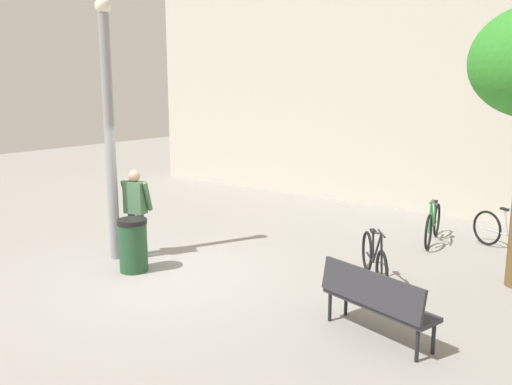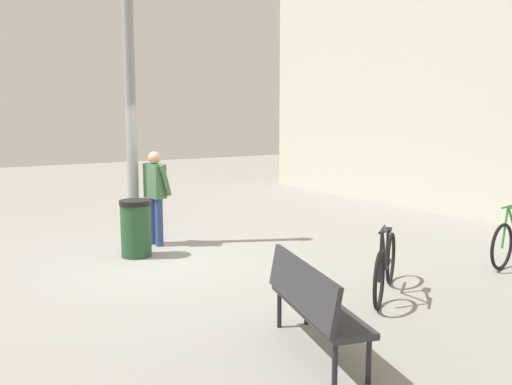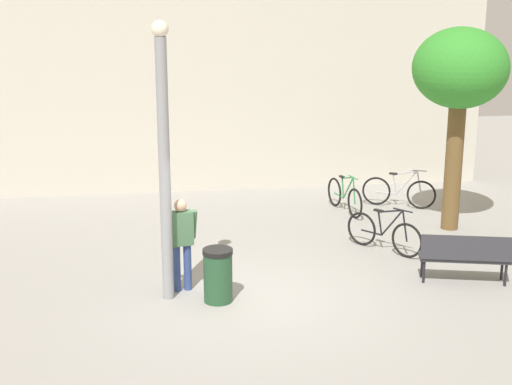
{
  "view_description": "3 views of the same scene",
  "coord_description": "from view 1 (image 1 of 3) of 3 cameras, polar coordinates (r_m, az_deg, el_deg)",
  "views": [
    {
      "loc": [
        6.67,
        -6.09,
        3.25
      ],
      "look_at": [
        0.53,
        1.97,
        1.21
      ],
      "focal_mm": 38.51,
      "sensor_mm": 36.0,
      "label": 1
    },
    {
      "loc": [
        8.0,
        -3.1,
        2.34
      ],
      "look_at": [
        0.43,
        1.58,
        1.06
      ],
      "focal_mm": 39.08,
      "sensor_mm": 36.0,
      "label": 2
    },
    {
      "loc": [
        -1.72,
        -11.85,
        5.08
      ],
      "look_at": [
        0.37,
        2.08,
        1.31
      ],
      "focal_mm": 52.21,
      "sensor_mm": 36.0,
      "label": 3
    }
  ],
  "objects": [
    {
      "name": "bicycle_silver",
      "position": [
        11.73,
        24.88,
        -3.87
      ],
      "size": [
        1.62,
        0.89,
        0.97
      ],
      "color": "black",
      "rests_on": "ground_plane"
    },
    {
      "name": "lamppost",
      "position": [
        10.28,
        -15.01,
        6.73
      ],
      "size": [
        0.28,
        0.28,
        4.69
      ],
      "color": "gray",
      "rests_on": "ground_plane"
    },
    {
      "name": "bicycle_green",
      "position": [
        11.89,
        17.89,
        -3.16
      ],
      "size": [
        0.4,
        1.79,
        0.97
      ],
      "color": "black",
      "rests_on": "ground_plane"
    },
    {
      "name": "ground_plane",
      "position": [
        9.6,
        -9.78,
        -8.61
      ],
      "size": [
        36.0,
        36.0,
        0.0
      ],
      "primitive_type": "plane",
      "color": "gray"
    },
    {
      "name": "trash_bin",
      "position": [
        9.83,
        -12.64,
        -5.35
      ],
      "size": [
        0.52,
        0.52,
        0.93
      ],
      "color": "#234C2D",
      "rests_on": "ground_plane"
    },
    {
      "name": "park_bench",
      "position": [
        7.29,
        12.28,
        -10.68
      ],
      "size": [
        1.67,
        0.87,
        0.92
      ],
      "color": "#2D2D33",
      "rests_on": "ground_plane"
    },
    {
      "name": "person_by_lamppost",
      "position": [
        10.5,
        -12.39,
        -1.48
      ],
      "size": [
        0.63,
        0.37,
        1.67
      ],
      "color": "#334784",
      "rests_on": "ground_plane"
    },
    {
      "name": "bicycle_black",
      "position": [
        9.3,
        12.17,
        -6.86
      ],
      "size": [
        1.15,
        1.46,
        0.97
      ],
      "color": "black",
      "rests_on": "ground_plane"
    },
    {
      "name": "building_facade",
      "position": [
        15.87,
        12.66,
        10.38
      ],
      "size": [
        14.69,
        2.0,
        6.11
      ],
      "primitive_type": "cube",
      "color": "beige",
      "rests_on": "ground_plane"
    }
  ]
}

